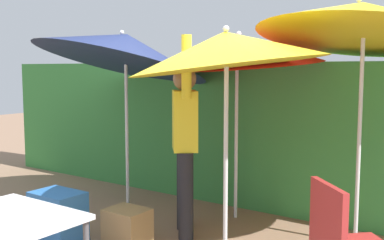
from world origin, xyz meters
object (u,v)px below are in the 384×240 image
object	(u,v)px
person_vendor	(185,138)
folding_table	(10,230)
umbrella_navy	(124,49)
umbrella_rainbow	(226,50)
cooler_box	(58,217)
crate_cardboard	(127,225)
umbrella_orange	(238,51)
umbrella_yellow	(361,20)

from	to	relation	value
person_vendor	folding_table	size ratio (longest dim) A/B	2.35
umbrella_navy	person_vendor	bearing A→B (deg)	-16.23
umbrella_rainbow	person_vendor	distance (m)	1.11
cooler_box	crate_cardboard	xyz separation A→B (m)	(0.53, 0.35, -0.08)
person_vendor	crate_cardboard	xyz separation A→B (m)	(-0.31, -0.47, -0.78)
umbrella_rainbow	folding_table	bearing A→B (deg)	-106.87
umbrella_orange	cooler_box	bearing A→B (deg)	-123.18
crate_cardboard	person_vendor	bearing A→B (deg)	56.78
umbrella_orange	umbrella_yellow	xyz separation A→B (m)	(1.23, -0.03, 0.24)
umbrella_navy	crate_cardboard	bearing A→B (deg)	-46.38
cooler_box	umbrella_rainbow	bearing A→B (deg)	16.44
umbrella_navy	folding_table	distance (m)	2.85
umbrella_rainbow	umbrella_yellow	world-z (taller)	umbrella_yellow
umbrella_yellow	cooler_box	size ratio (longest dim) A/B	5.00
umbrella_yellow	umbrella_navy	world-z (taller)	umbrella_yellow
umbrella_rainbow	umbrella_orange	size ratio (longest dim) A/B	0.99
umbrella_navy	umbrella_rainbow	bearing A→B (deg)	-21.54
cooler_box	umbrella_orange	bearing A→B (deg)	56.82
folding_table	umbrella_navy	bearing A→B (deg)	118.32
umbrella_orange	person_vendor	size ratio (longest dim) A/B	1.07
umbrella_orange	folding_table	distance (m)	2.92
person_vendor	crate_cardboard	world-z (taller)	person_vendor
umbrella_rainbow	umbrella_orange	world-z (taller)	umbrella_orange
umbrella_yellow	person_vendor	bearing A→B (deg)	-153.80
folding_table	crate_cardboard	bearing A→B (deg)	108.05
folding_table	cooler_box	bearing A→B (deg)	131.40
person_vendor	cooler_box	xyz separation A→B (m)	(-0.84, -0.82, -0.70)
umbrella_yellow	crate_cardboard	size ratio (longest dim) A/B	6.20
cooler_box	folding_table	size ratio (longest dim) A/B	0.58
umbrella_navy	umbrella_yellow	bearing A→B (deg)	8.80
crate_cardboard	folding_table	distance (m)	1.67
folding_table	umbrella_yellow	bearing A→B (deg)	65.66
cooler_box	crate_cardboard	world-z (taller)	cooler_box
person_vendor	folding_table	world-z (taller)	person_vendor
umbrella_yellow	crate_cardboard	xyz separation A→B (m)	(-1.70, -1.16, -1.85)
umbrella_yellow	cooler_box	bearing A→B (deg)	-146.02
umbrella_navy	umbrella_orange	bearing A→B (deg)	18.50
crate_cardboard	cooler_box	bearing A→B (deg)	-146.82
umbrella_navy	crate_cardboard	world-z (taller)	umbrella_navy
cooler_box	crate_cardboard	distance (m)	0.64
umbrella_rainbow	cooler_box	size ratio (longest dim) A/B	4.25
crate_cardboard	folding_table	world-z (taller)	folding_table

